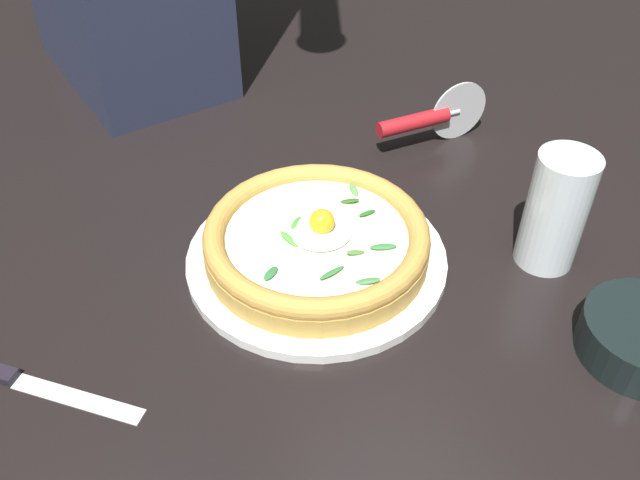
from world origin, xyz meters
name	(u,v)px	position (x,y,z in m)	size (l,w,h in m)	color
ground_plane	(308,258)	(0.00, 0.00, -0.01)	(2.40, 2.40, 0.03)	black
pizza_plate	(320,257)	(0.00, -0.03, 0.01)	(0.30, 0.30, 0.01)	white
pizza	(320,239)	(0.00, -0.03, 0.03)	(0.25, 0.25, 0.06)	gold
pizza_cutter	(428,119)	(0.24, 0.13, 0.04)	(0.17, 0.02, 0.09)	silver
table_knife	(12,378)	(-0.33, -0.05, 0.00)	(0.17, 0.16, 0.01)	silver
drinking_glass	(554,218)	(0.24, -0.13, 0.06)	(0.07, 0.07, 0.14)	silver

